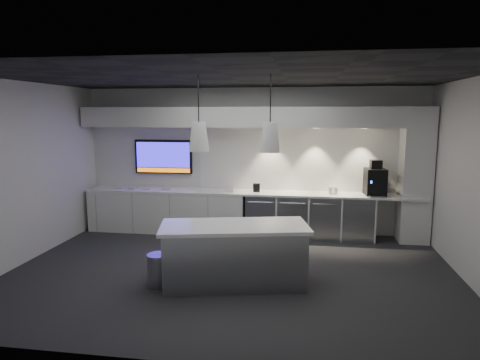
% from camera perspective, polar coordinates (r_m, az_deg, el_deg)
% --- Properties ---
extents(floor, '(7.00, 7.00, 0.00)m').
position_cam_1_polar(floor, '(6.87, -1.15, -12.24)').
color(floor, '#29282B').
rests_on(floor, ground).
extents(ceiling, '(7.00, 7.00, 0.00)m').
position_cam_1_polar(ceiling, '(6.43, -1.24, 13.55)').
color(ceiling, black).
rests_on(ceiling, wall_back).
extents(wall_back, '(7.00, 0.00, 7.00)m').
position_cam_1_polar(wall_back, '(8.94, 1.57, 2.60)').
color(wall_back, silver).
rests_on(wall_back, floor).
extents(wall_front, '(7.00, 0.00, 7.00)m').
position_cam_1_polar(wall_front, '(4.09, -7.26, -4.99)').
color(wall_front, silver).
rests_on(wall_front, floor).
extents(wall_left, '(0.00, 7.00, 7.00)m').
position_cam_1_polar(wall_left, '(7.88, -27.15, 0.78)').
color(wall_left, silver).
rests_on(wall_left, floor).
extents(wall_right, '(0.00, 7.00, 7.00)m').
position_cam_1_polar(wall_right, '(6.82, 29.17, -0.48)').
color(wall_right, silver).
rests_on(wall_right, floor).
extents(back_counter, '(6.80, 0.65, 0.04)m').
position_cam_1_polar(back_counter, '(8.71, 1.29, -1.69)').
color(back_counter, white).
rests_on(back_counter, left_base_cabinets).
extents(left_base_cabinets, '(3.30, 0.63, 0.86)m').
position_cam_1_polar(left_base_cabinets, '(9.19, -9.64, -4.12)').
color(left_base_cabinets, white).
rests_on(left_base_cabinets, floor).
extents(fridge_unit_a, '(0.60, 0.61, 0.85)m').
position_cam_1_polar(fridge_unit_a, '(8.77, 2.90, -4.65)').
color(fridge_unit_a, gray).
rests_on(fridge_unit_a, floor).
extents(fridge_unit_b, '(0.60, 0.61, 0.85)m').
position_cam_1_polar(fridge_unit_b, '(8.74, 7.03, -4.77)').
color(fridge_unit_b, gray).
rests_on(fridge_unit_b, floor).
extents(fridge_unit_c, '(0.60, 0.61, 0.85)m').
position_cam_1_polar(fridge_unit_c, '(8.74, 11.18, -4.87)').
color(fridge_unit_c, gray).
rests_on(fridge_unit_c, floor).
extents(fridge_unit_d, '(0.60, 0.61, 0.85)m').
position_cam_1_polar(fridge_unit_d, '(8.79, 15.29, -4.93)').
color(fridge_unit_d, gray).
rests_on(fridge_unit_d, floor).
extents(backsplash, '(4.60, 0.03, 1.30)m').
position_cam_1_polar(backsplash, '(8.84, 9.31, 2.75)').
color(backsplash, white).
rests_on(backsplash, wall_back).
extents(soffit, '(6.90, 0.60, 0.40)m').
position_cam_1_polar(soffit, '(8.59, 1.35, 8.37)').
color(soffit, white).
rests_on(soffit, wall_back).
extents(column, '(0.55, 0.55, 2.60)m').
position_cam_1_polar(column, '(8.85, 22.34, 0.57)').
color(column, white).
rests_on(column, floor).
extents(wall_tv, '(1.25, 0.07, 0.72)m').
position_cam_1_polar(wall_tv, '(9.31, -10.17, 3.08)').
color(wall_tv, black).
rests_on(wall_tv, wall_back).
extents(island, '(2.25, 1.33, 0.89)m').
position_cam_1_polar(island, '(6.29, -0.77, -9.89)').
color(island, gray).
rests_on(island, floor).
extents(bin, '(0.35, 0.35, 0.47)m').
position_cam_1_polar(bin, '(6.42, -10.78, -11.71)').
color(bin, gray).
rests_on(bin, floor).
extents(coffee_machine, '(0.41, 0.57, 0.69)m').
position_cam_1_polar(coffee_machine, '(8.72, 17.57, -0.08)').
color(coffee_machine, black).
rests_on(coffee_machine, back_counter).
extents(sign_black, '(0.14, 0.02, 0.18)m').
position_cam_1_polar(sign_black, '(8.63, 2.21, -1.04)').
color(sign_black, black).
rests_on(sign_black, back_counter).
extents(sign_white, '(0.18, 0.04, 0.14)m').
position_cam_1_polar(sign_white, '(8.63, -1.46, -1.17)').
color(sign_white, white).
rests_on(sign_white, back_counter).
extents(cup_cluster, '(0.18, 0.18, 0.15)m').
position_cam_1_polar(cup_cluster, '(8.62, 12.32, -1.36)').
color(cup_cluster, white).
rests_on(cup_cluster, back_counter).
extents(tray_a, '(0.19, 0.19, 0.02)m').
position_cam_1_polar(tray_a, '(9.44, -15.84, -1.00)').
color(tray_a, '#B4B4B4').
rests_on(tray_a, back_counter).
extents(tray_b, '(0.19, 0.19, 0.02)m').
position_cam_1_polar(tray_b, '(9.30, -13.99, -1.07)').
color(tray_b, '#B4B4B4').
rests_on(tray_b, back_counter).
extents(tray_c, '(0.18, 0.18, 0.02)m').
position_cam_1_polar(tray_c, '(9.20, -12.12, -1.11)').
color(tray_c, '#B4B4B4').
rests_on(tray_c, back_counter).
extents(tray_d, '(0.17, 0.17, 0.02)m').
position_cam_1_polar(tray_d, '(9.06, -9.76, -1.20)').
color(tray_d, '#B4B4B4').
rests_on(tray_d, back_counter).
extents(pendant_left, '(0.29, 0.29, 1.11)m').
position_cam_1_polar(pendant_left, '(6.07, -5.50, 5.79)').
color(pendant_left, white).
rests_on(pendant_left, ceiling).
extents(pendant_right, '(0.29, 0.29, 1.11)m').
position_cam_1_polar(pendant_right, '(5.91, 4.03, 5.72)').
color(pendant_right, white).
rests_on(pendant_right, ceiling).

